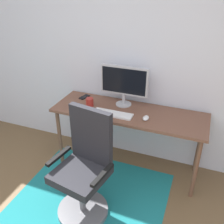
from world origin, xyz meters
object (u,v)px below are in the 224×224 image
at_px(monitor, 124,82).
at_px(cell_phone, 84,97).
at_px(coffee_cup, 90,102).
at_px(keyboard, 113,114).
at_px(office_chair, 84,174).
at_px(desk, 129,118).
at_px(computer_mouse, 146,118).

bearing_deg(monitor, cell_phone, 178.49).
bearing_deg(cell_phone, coffee_cup, -34.58).
bearing_deg(monitor, keyboard, -96.84).
xyz_separation_m(cell_phone, office_chair, (0.44, -0.90, -0.31)).
xyz_separation_m(coffee_cup, office_chair, (0.27, -0.72, -0.36)).
height_order(desk, cell_phone, cell_phone).
relative_size(keyboard, computer_mouse, 4.13).
height_order(computer_mouse, coffee_cup, coffee_cup).
relative_size(coffee_cup, office_chair, 0.09).
bearing_deg(keyboard, computer_mouse, 4.36).
height_order(monitor, cell_phone, monitor).
bearing_deg(coffee_cup, keyboard, -16.09).
relative_size(keyboard, office_chair, 0.40).
relative_size(keyboard, coffee_cup, 4.39).
distance_m(desk, coffee_cup, 0.47).
bearing_deg(monitor, office_chair, -94.57).
bearing_deg(monitor, computer_mouse, -36.28).
bearing_deg(keyboard, office_chair, -93.61).
bearing_deg(computer_mouse, coffee_cup, 174.57).
bearing_deg(desk, cell_phone, 166.44).
distance_m(coffee_cup, office_chair, 0.85).
bearing_deg(keyboard, coffee_cup, 163.91).
bearing_deg(desk, coffee_cup, -175.14).
distance_m(monitor, keyboard, 0.38).
xyz_separation_m(monitor, cell_phone, (-0.51, 0.01, -0.27)).
relative_size(monitor, computer_mouse, 5.17).
distance_m(desk, keyboard, 0.21).
height_order(computer_mouse, cell_phone, computer_mouse).
height_order(keyboard, cell_phone, keyboard).
distance_m(desk, office_chair, 0.81).
bearing_deg(cell_phone, desk, 0.68).
xyz_separation_m(computer_mouse, coffee_cup, (-0.67, 0.06, 0.03)).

